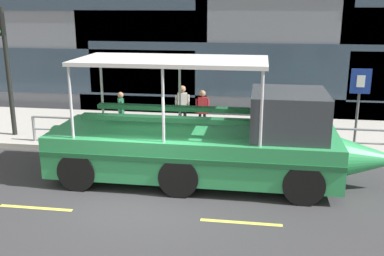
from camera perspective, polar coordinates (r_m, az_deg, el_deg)
name	(u,v)px	position (r m, az deg, el deg)	size (l,w,h in m)	color
ground_plane	(146,197)	(11.31, -5.88, -8.70)	(120.00, 120.00, 0.00)	#333335
sidewalk	(184,132)	(16.44, -1.03, -0.47)	(32.00, 4.80, 0.18)	#A8A59E
curb_edge	(171,153)	(14.10, -2.74, -3.24)	(32.00, 0.18, 0.18)	#B2ADA3
lane_centreline	(135,215)	(10.44, -7.27, -10.90)	(25.80, 0.12, 0.01)	#DBD64C
curb_guardrail	(202,131)	(14.07, 1.27, -0.38)	(11.40, 0.09, 0.87)	gray
traffic_light_pole	(6,60)	(16.40, -22.59, 7.98)	(0.24, 0.46, 4.34)	black
parking_sign	(359,95)	(14.62, 20.48, 3.90)	(0.60, 0.12, 2.56)	#4C4F54
duck_tour_boat	(214,143)	(11.90, 2.80, -1.88)	(9.38, 2.59, 3.27)	#2D9351
pedestrian_near_bow	(326,117)	(14.69, 16.70, 1.36)	(0.36, 0.36, 1.68)	#47423D
pedestrian_mid_left	(202,109)	(15.39, 1.32, 2.49)	(0.46, 0.22, 1.61)	black
pedestrian_mid_right	(182,105)	(15.54, -1.23, 2.92)	(0.48, 0.27, 1.74)	black
pedestrian_near_stern	(121,109)	(15.77, -9.00, 2.41)	(0.28, 0.39, 1.51)	#1E2338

